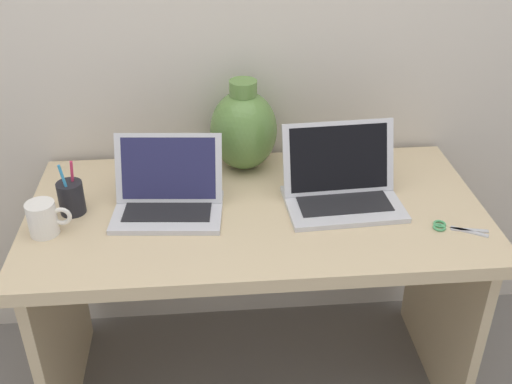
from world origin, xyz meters
name	(u,v)px	position (x,y,z in m)	size (l,w,h in m)	color
ground_plane	(256,379)	(0.00, 0.00, 0.00)	(6.00, 6.00, 0.00)	slate
back_wall	(245,1)	(0.00, 0.37, 1.20)	(4.40, 0.04, 2.40)	beige
desk	(256,252)	(0.00, 0.00, 0.55)	(1.30, 0.67, 0.71)	#D1B78C
laptop_left	(168,192)	(-0.25, 0.02, 0.76)	(0.32, 0.24, 0.20)	silver
laptop_right	(341,183)	(0.25, 0.02, 0.77)	(0.34, 0.25, 0.22)	silver
green_vase	(244,129)	(-0.02, 0.25, 0.84)	(0.21, 0.21, 0.29)	#5B843D
coffee_mug	(43,218)	(-0.57, -0.08, 0.76)	(0.12, 0.08, 0.09)	white
pen_cup	(71,197)	(-0.52, 0.02, 0.76)	(0.07, 0.07, 0.16)	black
scissors	(450,228)	(0.52, -0.15, 0.71)	(0.15, 0.09, 0.01)	#B7B7BC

